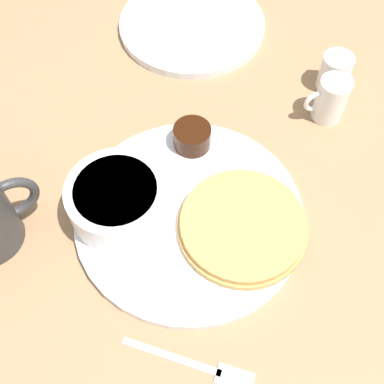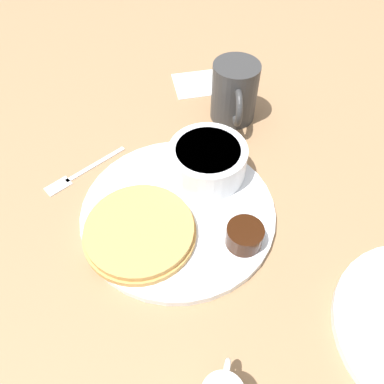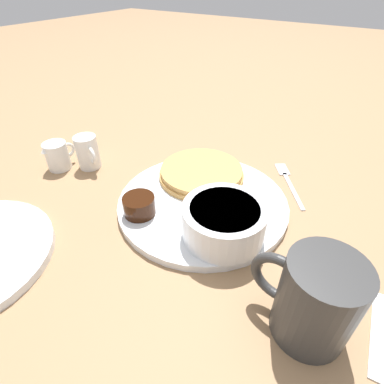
% 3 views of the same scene
% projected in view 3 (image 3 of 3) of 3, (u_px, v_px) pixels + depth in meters
% --- Properties ---
extents(ground_plane, '(4.00, 4.00, 0.00)m').
position_uv_depth(ground_plane, '(203.00, 205.00, 0.48)').
color(ground_plane, '#93704C').
extents(plate, '(0.27, 0.27, 0.01)m').
position_uv_depth(plate, '(203.00, 202.00, 0.48)').
color(plate, white).
rests_on(plate, ground_plane).
extents(pancake_stack, '(0.15, 0.15, 0.02)m').
position_uv_depth(pancake_stack, '(201.00, 173.00, 0.52)').
color(pancake_stack, tan).
rests_on(pancake_stack, plate).
extents(bowl, '(0.11, 0.11, 0.05)m').
position_uv_depth(bowl, '(224.00, 220.00, 0.40)').
color(bowl, white).
rests_on(bowl, plate).
extents(syrup_cup, '(0.05, 0.05, 0.03)m').
position_uv_depth(syrup_cup, '(139.00, 205.00, 0.44)').
color(syrup_cup, black).
rests_on(syrup_cup, plate).
extents(butter_ramekin, '(0.04, 0.04, 0.04)m').
position_uv_depth(butter_ramekin, '(218.00, 238.00, 0.39)').
color(butter_ramekin, white).
rests_on(butter_ramekin, plate).
extents(coffee_mug, '(0.08, 0.11, 0.10)m').
position_uv_depth(coffee_mug, '(314.00, 299.00, 0.29)').
color(coffee_mug, '#333333').
rests_on(coffee_mug, ground_plane).
extents(creamer_pitcher_near, '(0.04, 0.06, 0.06)m').
position_uv_depth(creamer_pitcher_near, '(88.00, 152.00, 0.56)').
color(creamer_pitcher_near, white).
rests_on(creamer_pitcher_near, ground_plane).
extents(creamer_pitcher_far, '(0.06, 0.04, 0.05)m').
position_uv_depth(creamer_pitcher_far, '(58.00, 155.00, 0.56)').
color(creamer_pitcher_far, white).
rests_on(creamer_pitcher_far, ground_plane).
extents(fork, '(0.12, 0.09, 0.00)m').
position_uv_depth(fork, '(287.00, 179.00, 0.54)').
color(fork, silver).
rests_on(fork, ground_plane).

